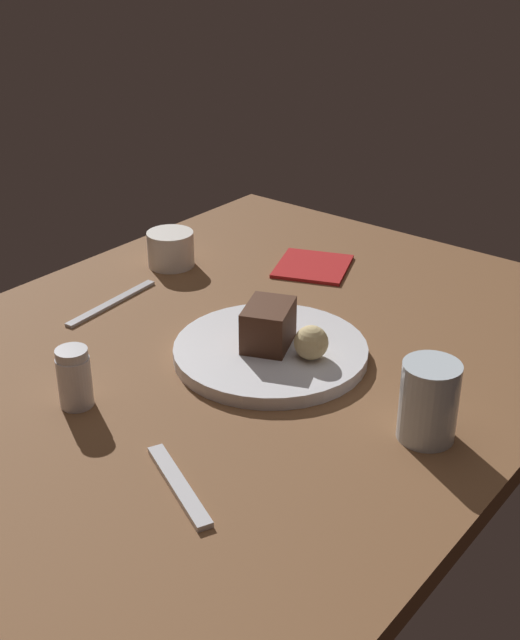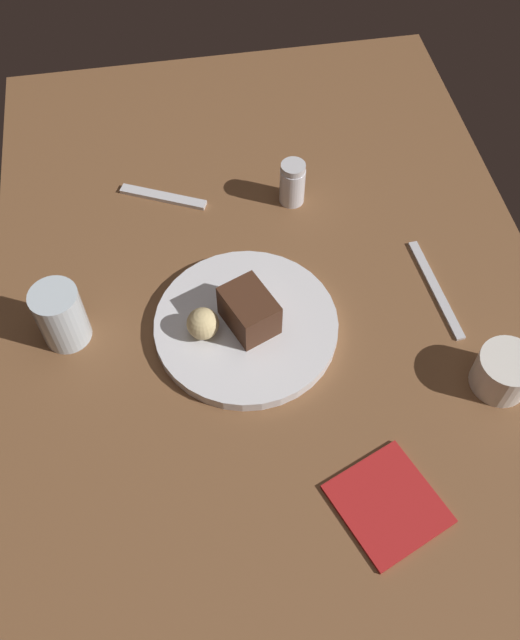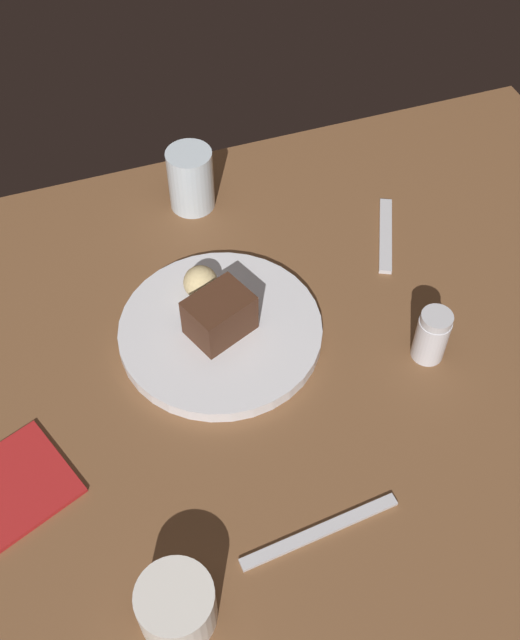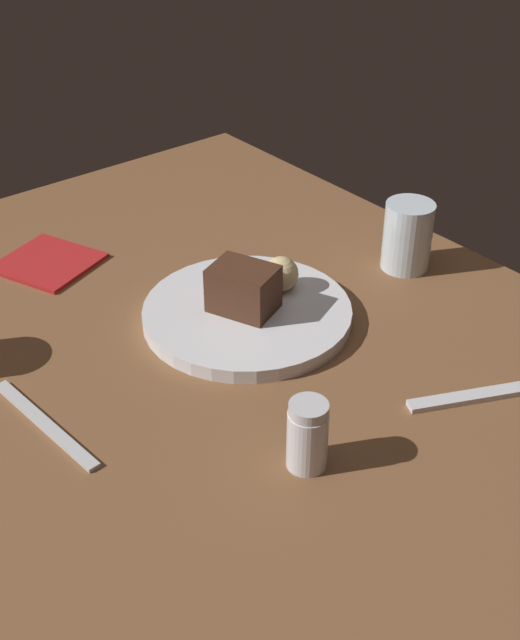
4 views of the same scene
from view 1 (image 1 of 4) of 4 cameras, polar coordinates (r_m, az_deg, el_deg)
The scene contains 10 objects.
dining_table at distance 112.67cm, azimuth -3.25°, elevation -3.75°, with size 120.00×84.00×3.00cm, color brown.
dessert_plate at distance 112.87cm, azimuth 0.74°, elevation -2.22°, with size 26.91×26.91×1.85cm, color silver.
chocolate_cake_slice at distance 111.34cm, azimuth 0.59°, elevation -0.36°, with size 8.03×6.00×5.97cm, color #472819.
bread_roll at distance 108.59cm, azimuth 3.60°, elevation -1.58°, with size 4.65×4.65×4.65cm, color #DBC184.
salt_shaker at distance 103.63cm, azimuth -12.84°, elevation -3.97°, with size 4.23×4.23×7.90cm.
water_glass at distance 96.67cm, azimuth 11.71°, elevation -5.58°, with size 6.86×6.86×9.83cm, color silver.
coffee_cup at distance 141.96cm, azimuth -6.26°, elevation 4.96°, with size 8.03×8.03×6.08cm, color silver.
dessert_spoon at distance 90.02cm, azimuth -5.71°, elevation -11.42°, with size 15.00×1.80×0.70cm, color silver.
butter_knife at distance 130.14cm, azimuth -10.31°, elevation 1.19°, with size 19.00×1.40×0.50cm, color silver.
folded_napkin at distance 141.35cm, azimuth 3.71°, elevation 3.77°, with size 12.63×11.94×0.60cm, color #B21E1E.
Camera 1 is at (-71.59, -65.04, 59.28)cm, focal length 45.79 mm.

